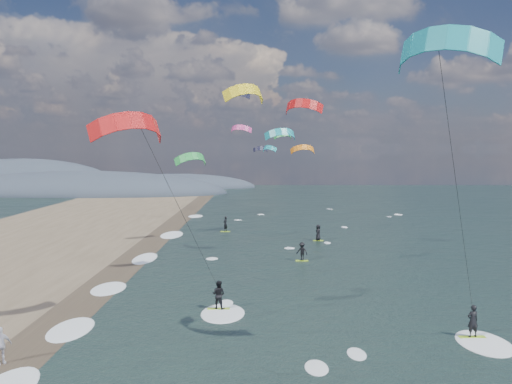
{
  "coord_description": "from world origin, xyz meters",
  "views": [
    {
      "loc": [
        -0.71,
        -24.01,
        9.71
      ],
      "look_at": [
        -1.0,
        12.0,
        7.0
      ],
      "focal_mm": 40.0,
      "sensor_mm": 36.0,
      "label": 1
    }
  ],
  "objects": [
    {
      "name": "far_kitesurfers",
      "position": [
        2.05,
        32.49,
        0.86
      ],
      "size": [
        11.38,
        18.52,
        1.8
      ],
      "color": "#A1D425",
      "rests_on": "ground"
    },
    {
      "name": "coastal_hills",
      "position": [
        -44.84,
        107.86,
        0.0
      ],
      "size": [
        80.0,
        41.0,
        15.0
      ],
      "color": "#3D4756",
      "rests_on": "ground"
    },
    {
      "name": "kitesurfer_near_b",
      "position": [
        -5.62,
        5.6,
        7.82
      ],
      "size": [
        7.08,
        9.18,
        12.29
      ],
      "color": "#A1D425",
      "rests_on": "ground"
    },
    {
      "name": "ground",
      "position": [
        0.0,
        0.0,
        0.0
      ],
      "size": [
        260.0,
        260.0,
        0.0
      ],
      "primitive_type": "plane",
      "color": "black",
      "rests_on": "ground"
    },
    {
      "name": "bg_kite_field",
      "position": [
        -0.38,
        50.71,
        12.18
      ],
      "size": [
        16.55,
        77.93,
        9.2
      ],
      "color": "green",
      "rests_on": "ground"
    },
    {
      "name": "wet_sand_strip",
      "position": [
        -12.0,
        10.0,
        0.0
      ],
      "size": [
        3.0,
        240.0,
        0.0
      ],
      "primitive_type": "cube",
      "color": "#382D23",
      "rests_on": "ground"
    },
    {
      "name": "shoreline_surf",
      "position": [
        -10.8,
        14.75,
        0.0
      ],
      "size": [
        2.4,
        79.4,
        0.11
      ],
      "color": "white",
      "rests_on": "ground"
    },
    {
      "name": "beach_walker",
      "position": [
        -12.5,
        1.04,
        0.86
      ],
      "size": [
        1.02,
        0.98,
        1.71
      ],
      "primitive_type": "imported",
      "rotation": [
        0.0,
        0.0,
        0.73
      ],
      "color": "silver",
      "rests_on": "ground"
    },
    {
      "name": "kitesurfer_near_a",
      "position": [
        7.07,
        -0.13,
        11.3
      ],
      "size": [
        7.8,
        9.26,
        15.07
      ],
      "color": "#A1D425",
      "rests_on": "ground"
    }
  ]
}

